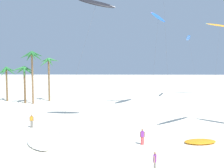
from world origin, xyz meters
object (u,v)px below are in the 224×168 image
object	(u,v)px
palm_tree_3	(24,74)
palm_tree_4	(49,66)
flying_kite_1	(158,17)
grounded_kite_1	(38,145)
palm_tree_1	(7,73)
flying_kite_6	(96,3)
person_near_left	(142,136)
flying_kite_0	(188,38)
flying_kite_5	(220,26)
palm_tree_2	(32,60)
grounded_kite_2	(200,141)
person_foreground_walker	(155,161)
person_mid_field	(32,120)

from	to	relation	value
palm_tree_3	palm_tree_4	world-z (taller)	palm_tree_4
flying_kite_1	grounded_kite_1	size ratio (longest dim) A/B	3.87
palm_tree_1	flying_kite_6	distance (m)	29.32
person_near_left	flying_kite_1	bearing A→B (deg)	77.79
palm_tree_1	flying_kite_0	distance (m)	40.27
flying_kite_0	palm_tree_4	bearing A→B (deg)	-169.76
flying_kite_1	flying_kite_5	distance (m)	22.18
flying_kite_5	palm_tree_2	bearing A→B (deg)	-164.04
palm_tree_2	grounded_kite_1	bearing A→B (deg)	-71.34
palm_tree_3	grounded_kite_2	world-z (taller)	palm_tree_3
palm_tree_2	person_near_left	size ratio (longest dim) A/B	6.39
palm_tree_1	flying_kite_1	world-z (taller)	flying_kite_1
grounded_kite_1	person_foreground_walker	size ratio (longest dim) A/B	2.75
grounded_kite_2	person_foreground_walker	bearing A→B (deg)	-128.25
palm_tree_4	flying_kite_6	xyz separation A→B (m)	(11.55, -18.88, 8.79)
flying_kite_5	palm_tree_3	bearing A→B (deg)	-165.28
person_near_left	grounded_kite_2	bearing A→B (deg)	5.99
flying_kite_5	grounded_kite_1	distance (m)	51.87
grounded_kite_1	grounded_kite_2	world-z (taller)	grounded_kite_2
flying_kite_0	person_foreground_walker	size ratio (longest dim) A/B	8.86
palm_tree_1	grounded_kite_1	bearing A→B (deg)	-62.33
palm_tree_2	flying_kite_0	world-z (taller)	flying_kite_0
grounded_kite_1	person_mid_field	size ratio (longest dim) A/B	2.61
palm_tree_4	grounded_kite_1	size ratio (longest dim) A/B	2.06
flying_kite_1	person_near_left	xyz separation A→B (m)	(-4.77, -22.05, -15.34)
flying_kite_5	palm_tree_1	bearing A→B (deg)	-169.81
palm_tree_3	flying_kite_6	world-z (taller)	flying_kite_6
flying_kite_5	grounded_kite_2	size ratio (longest dim) A/B	4.88
palm_tree_1	person_foreground_walker	world-z (taller)	palm_tree_1
grounded_kite_2	palm_tree_3	bearing A→B (deg)	137.32
flying_kite_1	person_mid_field	bearing A→B (deg)	-139.49
flying_kite_6	person_near_left	distance (m)	18.87
person_near_left	palm_tree_2	bearing A→B (deg)	127.41
flying_kite_1	person_foreground_walker	xyz separation A→B (m)	(-4.44, -28.65, -15.35)
flying_kite_1	grounded_kite_1	xyz separation A→B (m)	(-15.26, -22.76, -16.07)
palm_tree_2	palm_tree_3	distance (m)	3.30
person_foreground_walker	palm_tree_1	bearing A→B (deg)	126.73
palm_tree_1	flying_kite_6	size ratio (longest dim) A/B	0.42
palm_tree_1	flying_kite_6	xyz separation A→B (m)	(20.29, -18.55, 10.18)
person_near_left	person_mid_field	xyz separation A→B (m)	(-13.44, 6.49, 0.04)
flying_kite_0	person_foreground_walker	world-z (taller)	flying_kite_0
palm_tree_1	flying_kite_5	xyz separation A→B (m)	(47.08, 8.46, 10.71)
flying_kite_6	person_mid_field	bearing A→B (deg)	-158.17
grounded_kite_2	person_near_left	size ratio (longest dim) A/B	2.20
palm_tree_1	palm_tree_3	world-z (taller)	palm_tree_3
palm_tree_1	grounded_kite_1	distance (m)	33.23
grounded_kite_2	palm_tree_1	bearing A→B (deg)	138.93
flying_kite_5	person_near_left	xyz separation A→B (m)	(-21.40, -36.73, -15.78)
palm_tree_2	grounded_kite_1	distance (m)	28.54
palm_tree_2	flying_kite_1	distance (m)	25.35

